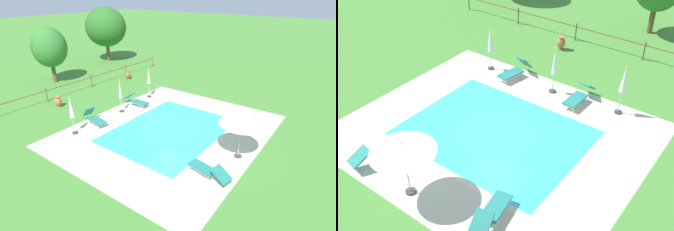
{
  "view_description": "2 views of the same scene",
  "coord_description": "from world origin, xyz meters",
  "views": [
    {
      "loc": [
        -11.22,
        -7.99,
        7.44
      ],
      "look_at": [
        0.53,
        0.5,
        0.6
      ],
      "focal_mm": 28.44,
      "sensor_mm": 36.0,
      "label": 1
    },
    {
      "loc": [
        8.25,
        -10.3,
        10.25
      ],
      "look_at": [
        0.61,
        -0.05,
        1.17
      ],
      "focal_mm": 43.56,
      "sensor_mm": 36.0,
      "label": 2
    }
  ],
  "objects": [
    {
      "name": "patio_umbrella_closed_row_west",
      "position": [
        0.21,
        4.13,
        1.38
      ],
      "size": [
        0.32,
        0.32,
        2.32
      ],
      "color": "#383838",
      "rests_on": "ground"
    },
    {
      "name": "tree_centre",
      "position": [
        1.38,
        13.51,
        3.06
      ],
      "size": [
        2.91,
        2.91,
        4.75
      ],
      "color": "brown",
      "rests_on": "ground"
    },
    {
      "name": "sun_lounger_north_end",
      "position": [
        -2.53,
        -3.84,
        0.36
      ],
      "size": [
        1.0,
        2.14,
        0.73
      ],
      "color": "#237A70",
      "rests_on": "ground"
    },
    {
      "name": "tree_west_mid",
      "position": [
        9.72,
        15.62,
        3.74
      ],
      "size": [
        4.45,
        4.45,
        5.86
      ],
      "color": "brown",
      "rests_on": "ground"
    },
    {
      "name": "ground_plane",
      "position": [
        0.0,
        0.0,
        0.0
      ],
      "size": [
        160.0,
        160.0,
        0.0
      ],
      "primitive_type": "plane",
      "color": "#478433"
    },
    {
      "name": "terracotta_urn_near_fence",
      "position": [
        5.81,
        8.87,
        0.42
      ],
      "size": [
        0.5,
        0.5,
        0.78
      ],
      "color": "#A85B38",
      "rests_on": "ground"
    },
    {
      "name": "pool_deck_paving",
      "position": [
        0.0,
        0.0,
        0.0
      ],
      "size": [
        11.85,
        10.14,
        0.01
      ],
      "primitive_type": "cube",
      "color": "beige",
      "rests_on": "ground"
    },
    {
      "name": "perimeter_fence",
      "position": [
        0.36,
        9.81,
        0.71
      ],
      "size": [
        20.6,
        0.08,
        1.05
      ],
      "color": "brown",
      "rests_on": "ground"
    },
    {
      "name": "sun_lounger_north_near_steps",
      "position": [
        -2.02,
        4.18,
        0.39
      ],
      "size": [
        0.92,
        1.96,
        0.97
      ],
      "color": "#237A70",
      "rests_on": "ground"
    },
    {
      "name": "patio_umbrella_open_foreground",
      "position": [
        -0.28,
        -4.34,
        1.98
      ],
      "size": [
        2.18,
        2.18,
        2.2
      ],
      "color": "#383838",
      "rests_on": "ground"
    },
    {
      "name": "sun_lounger_north_mid",
      "position": [
        2.7,
        -3.6,
        0.37
      ],
      "size": [
        0.96,
        2.09,
        0.82
      ],
      "color": "#237A70",
      "rests_on": "ground"
    },
    {
      "name": "patio_umbrella_closed_row_mid_west",
      "position": [
        -3.51,
        4.15,
        1.49
      ],
      "size": [
        0.32,
        0.32,
        2.3
      ],
      "color": "#383838",
      "rests_on": "ground"
    },
    {
      "name": "terracotta_urn_by_tree",
      "position": [
        -1.77,
        8.29,
        0.41
      ],
      "size": [
        0.47,
        0.47,
        0.77
      ],
      "color": "#B7663D",
      "rests_on": "ground"
    },
    {
      "name": "pool_coping_rim",
      "position": [
        0.0,
        0.0,
        0.01
      ],
      "size": [
        7.69,
        5.99,
        0.01
      ],
      "color": "beige",
      "rests_on": "ground"
    },
    {
      "name": "swimming_pool_water",
      "position": [
        0.0,
        0.0,
        0.01
      ],
      "size": [
        7.21,
        5.51,
        0.01
      ],
      "primitive_type": "cube",
      "color": "#38C6D1",
      "rests_on": "ground"
    },
    {
      "name": "patio_umbrella_closed_row_centre",
      "position": [
        3.43,
        4.37,
        1.53
      ],
      "size": [
        0.32,
        0.32,
        2.29
      ],
      "color": "#383838",
      "rests_on": "ground"
    },
    {
      "name": "sun_lounger_north_far",
      "position": [
        1.63,
        4.05,
        0.37
      ],
      "size": [
        0.66,
        2.02,
        0.83
      ],
      "color": "#237A70",
      "rests_on": "ground"
    }
  ]
}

